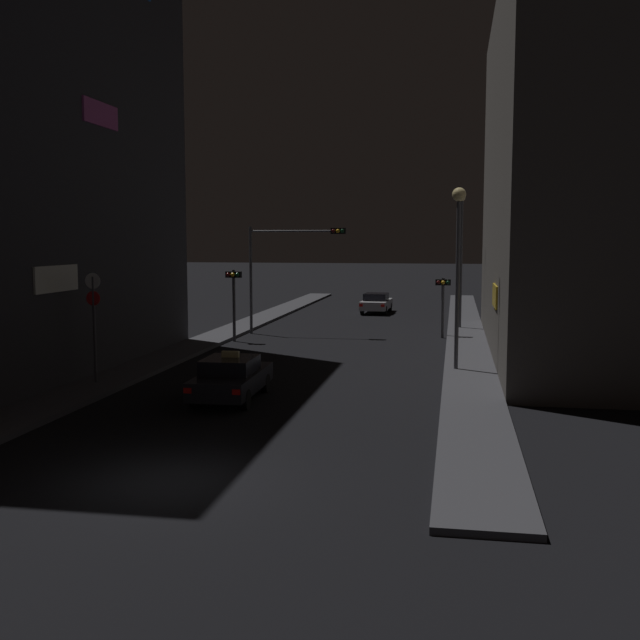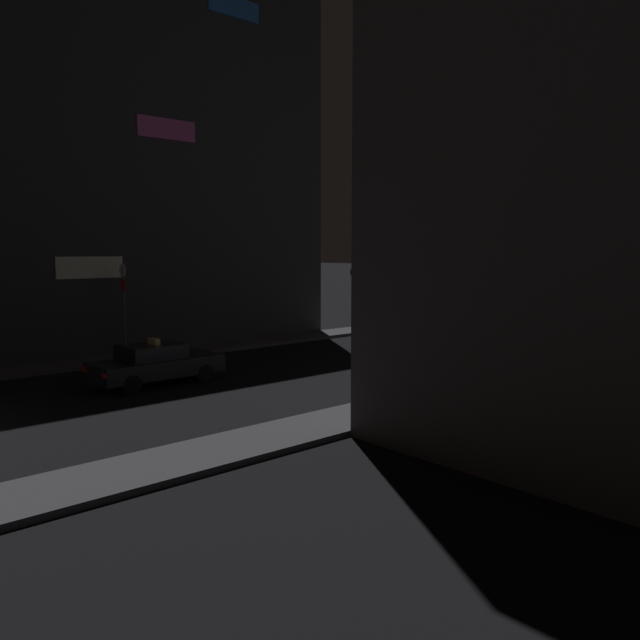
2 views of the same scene
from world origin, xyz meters
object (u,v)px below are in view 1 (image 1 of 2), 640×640
at_px(traffic_light_left_kerb, 234,290).
at_px(street_lamp_near_block, 458,242).
at_px(traffic_light_right_kerb, 443,294).
at_px(sign_pole_left, 94,317).
at_px(taxi, 231,378).
at_px(street_lamp_far_block, 461,251).
at_px(far_car, 376,303).
at_px(traffic_light_overhead, 286,257).

xyz_separation_m(traffic_light_left_kerb, street_lamp_near_block, (11.21, -7.30, 2.48)).
distance_m(traffic_light_right_kerb, street_lamp_near_block, 10.93).
bearing_deg(traffic_light_right_kerb, sign_pole_left, -127.33).
xyz_separation_m(taxi, traffic_light_right_kerb, (6.50, 17.03, 1.60)).
height_order(traffic_light_right_kerb, street_lamp_far_block, street_lamp_far_block).
height_order(far_car, street_lamp_far_block, street_lamp_far_block).
bearing_deg(traffic_light_left_kerb, traffic_light_right_kerb, 17.15).
xyz_separation_m(far_car, street_lamp_far_block, (5.79, -9.26, 3.81)).
height_order(street_lamp_near_block, street_lamp_far_block, street_lamp_far_block).
height_order(sign_pole_left, street_lamp_far_block, street_lamp_far_block).
bearing_deg(street_lamp_far_block, traffic_light_overhead, -158.32).
distance_m(far_car, traffic_light_left_kerb, 17.38).
xyz_separation_m(taxi, street_lamp_near_block, (7.22, 6.49, 4.39)).
bearing_deg(street_lamp_far_block, street_lamp_near_block, -90.89).
bearing_deg(traffic_light_overhead, sign_pole_left, -102.26).
relative_size(taxi, street_lamp_near_block, 0.64).
bearing_deg(street_lamp_far_block, traffic_light_right_kerb, -103.70).
distance_m(far_car, traffic_light_overhead, 13.98).
xyz_separation_m(traffic_light_overhead, sign_pole_left, (-3.42, -15.72, -1.79)).
bearing_deg(traffic_light_overhead, street_lamp_far_block, 21.68).
bearing_deg(traffic_light_right_kerb, traffic_light_left_kerb, -162.85).
bearing_deg(traffic_light_overhead, street_lamp_near_block, -48.99).
relative_size(taxi, traffic_light_overhead, 0.76).
bearing_deg(taxi, far_car, 86.88).
distance_m(traffic_light_overhead, sign_pole_left, 16.19).
height_order(far_car, traffic_light_left_kerb, traffic_light_left_kerb).
relative_size(sign_pole_left, street_lamp_near_block, 0.55).
bearing_deg(traffic_light_left_kerb, taxi, -73.85).
bearing_deg(street_lamp_near_block, street_lamp_far_block, 89.11).
bearing_deg(traffic_light_overhead, traffic_light_right_kerb, -0.50).
xyz_separation_m(traffic_light_right_kerb, street_lamp_near_block, (0.71, -10.54, 2.79)).
height_order(traffic_light_left_kerb, traffic_light_right_kerb, traffic_light_left_kerb).
relative_size(taxi, traffic_light_right_kerb, 1.40).
xyz_separation_m(far_car, traffic_light_overhead, (-3.66, -13.02, 3.55)).
distance_m(traffic_light_right_kerb, street_lamp_far_block, 4.52).
bearing_deg(far_car, traffic_light_overhead, -105.68).
xyz_separation_m(traffic_light_left_kerb, traffic_light_right_kerb, (10.50, 3.24, -0.31)).
bearing_deg(sign_pole_left, taxi, -14.32).
bearing_deg(taxi, traffic_light_left_kerb, 106.15).
bearing_deg(traffic_light_right_kerb, taxi, -110.90).
bearing_deg(traffic_light_right_kerb, traffic_light_overhead, 179.50).
relative_size(traffic_light_right_kerb, street_lamp_far_block, 0.42).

